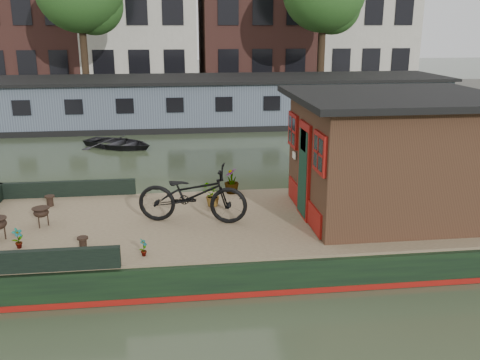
{
  "coord_description": "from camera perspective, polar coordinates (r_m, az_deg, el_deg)",
  "views": [
    {
      "loc": [
        -2.1,
        -9.86,
        4.36
      ],
      "look_at": [
        -0.79,
        0.5,
        1.3
      ],
      "focal_mm": 40.0,
      "sensor_mm": 36.0,
      "label": 1
    }
  ],
  "objects": [
    {
      "name": "potted_plant_e",
      "position": [
        9.06,
        -10.25,
        -7.08
      ],
      "size": [
        0.16,
        0.19,
        0.31
      ],
      "primitive_type": "imported",
      "rotation": [
        0.0,
        0.0,
        1.23
      ],
      "color": "#97362C",
      "rests_on": "houseboat_deck"
    },
    {
      "name": "cabin",
      "position": [
        11.03,
        15.86,
        2.68
      ],
      "size": [
        4.0,
        3.5,
        2.42
      ],
      "color": "#331E14",
      "rests_on": "houseboat_deck"
    },
    {
      "name": "ground",
      "position": [
        10.98,
        4.44,
        -7.13
      ],
      "size": [
        120.0,
        120.0,
        0.0
      ],
      "primitive_type": "plane",
      "color": "#353F28",
      "rests_on": "ground"
    },
    {
      "name": "potted_plant_d",
      "position": [
        12.12,
        -0.91,
        -0.05
      ],
      "size": [
        0.39,
        0.39,
        0.59
      ],
      "primitive_type": "imported",
      "rotation": [
        0.0,
        0.0,
        4.51
      ],
      "color": "brown",
      "rests_on": "houseboat_deck"
    },
    {
      "name": "houseboat_hull",
      "position": [
        10.7,
        -2.58,
        -6.16
      ],
      "size": [
        14.01,
        4.02,
        0.6
      ],
      "color": "black",
      "rests_on": "ground"
    },
    {
      "name": "potted_plant_c",
      "position": [
        11.27,
        -2.98,
        -1.65
      ],
      "size": [
        0.57,
        0.57,
        0.48
      ],
      "primitive_type": "imported",
      "rotation": [
        0.0,
        0.0,
        3.87
      ],
      "color": "#AA6C31",
      "rests_on": "houseboat_deck"
    },
    {
      "name": "potted_plant_a",
      "position": [
        9.95,
        -22.6,
        -5.77
      ],
      "size": [
        0.22,
        0.23,
        0.37
      ],
      "primitive_type": "imported",
      "rotation": [
        0.0,
        0.0,
        0.86
      ],
      "color": "maroon",
      "rests_on": "houseboat_deck"
    },
    {
      "name": "bollard_port",
      "position": [
        11.99,
        -19.61,
        -2.12
      ],
      "size": [
        0.2,
        0.2,
        0.23
      ],
      "primitive_type": "cylinder",
      "color": "black",
      "rests_on": "houseboat_deck"
    },
    {
      "name": "bollard_stbd",
      "position": [
        9.59,
        -16.41,
        -6.46
      ],
      "size": [
        0.19,
        0.19,
        0.21
      ],
      "primitive_type": "cylinder",
      "color": "black",
      "rests_on": "houseboat_deck"
    },
    {
      "name": "dinghy",
      "position": [
        20.15,
        -12.85,
        4.21
      ],
      "size": [
        3.36,
        3.12,
        0.57
      ],
      "primitive_type": "imported",
      "rotation": [
        0.0,
        0.0,
        1.0
      ],
      "color": "black",
      "rests_on": "ground"
    },
    {
      "name": "far_houseboat",
      "position": [
        24.19,
        -2.18,
        8.23
      ],
      "size": [
        20.4,
        4.4,
        2.11
      ],
      "color": "#4F5A69",
      "rests_on": "ground"
    },
    {
      "name": "bicycle",
      "position": [
        10.32,
        -5.1,
        -1.53
      ],
      "size": [
        2.23,
        1.19,
        1.12
      ],
      "primitive_type": "imported",
      "rotation": [
        0.0,
        0.0,
        1.35
      ],
      "color": "black",
      "rests_on": "houseboat_deck"
    },
    {
      "name": "quay",
      "position": [
        30.68,
        -3.26,
        8.95
      ],
      "size": [
        60.0,
        6.0,
        0.9
      ],
      "primitive_type": "cube",
      "color": "#47443F",
      "rests_on": "ground"
    },
    {
      "name": "bow_bulwark",
      "position": [
        10.89,
        -22.66,
        -3.95
      ],
      "size": [
        3.0,
        4.0,
        0.35
      ],
      "color": "black",
      "rests_on": "houseboat_deck"
    },
    {
      "name": "brazier_rear",
      "position": [
        10.84,
        -20.41,
        -3.72
      ],
      "size": [
        0.42,
        0.42,
        0.38
      ],
      "primitive_type": null,
      "rotation": [
        0.0,
        0.0,
        -0.23
      ],
      "color": "black",
      "rests_on": "houseboat_deck"
    },
    {
      "name": "houseboat_deck",
      "position": [
        10.75,
        4.51,
        -4.07
      ],
      "size": [
        11.8,
        3.8,
        0.05
      ],
      "primitive_type": "cube",
      "color": "#857552",
      "rests_on": "houseboat_hull"
    }
  ]
}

